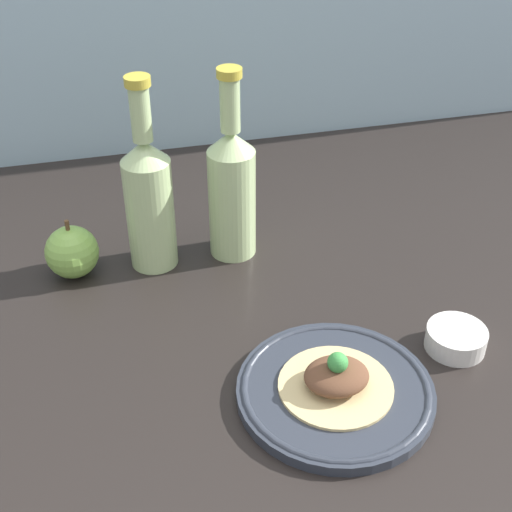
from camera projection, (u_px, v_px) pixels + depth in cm
name	position (u px, v px, depth cm)	size (l,w,h in cm)	color
ground_plane	(302.00, 324.00, 94.60)	(180.00, 110.00, 4.00)	black
plate	(335.00, 391.00, 80.70)	(22.54, 22.54, 1.64)	#2D333D
plated_food	(336.00, 379.00, 79.63)	(13.08, 13.08, 5.02)	#D6BC7F
cider_bottle_left	(149.00, 198.00, 96.92)	(6.69, 6.69, 27.79)	#B7D18E
cider_bottle_right	(232.00, 188.00, 99.25)	(6.69, 6.69, 27.79)	#B7D18E
apple	(72.00, 252.00, 98.44)	(7.40, 7.40, 8.82)	#84B74C
dipping_bowl	(456.00, 339.00, 87.15)	(7.40, 7.40, 2.79)	silver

